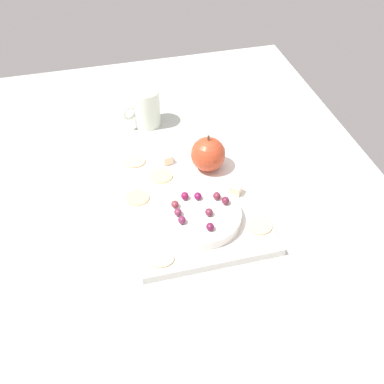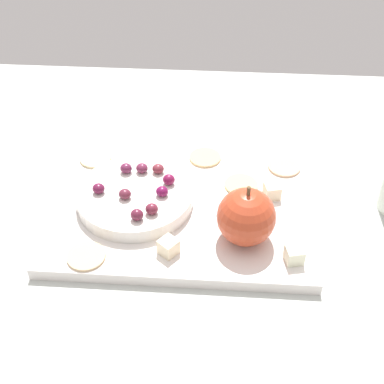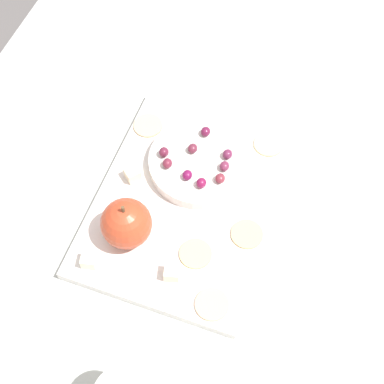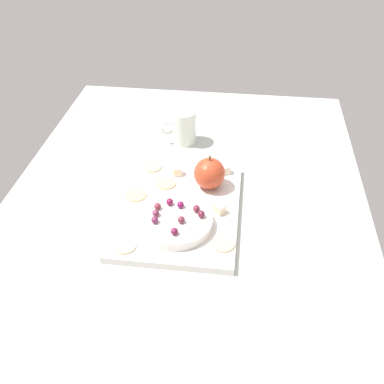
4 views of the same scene
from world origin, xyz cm
name	(u,v)px [view 3 (image 3 of 4)]	position (x,y,z in cm)	size (l,w,h in cm)	color
table	(188,197)	(0.00, 0.00, 2.29)	(140.61, 90.51, 4.58)	#B2B8B1
platter	(186,202)	(2.75, 0.81, 5.49)	(37.86, 28.41, 1.81)	silver
serving_dish	(200,162)	(-4.10, 0.70, 7.47)	(17.05, 17.05, 2.15)	white
apple_whole	(126,224)	(11.88, -5.58, 10.35)	(7.92, 7.92, 7.92)	#BB4024
apple_stem	(123,209)	(11.88, -5.58, 14.91)	(0.50, 0.50, 1.20)	brown
cheese_cube_0	(89,260)	(18.28, -9.31, 7.51)	(2.23, 2.23, 2.23)	#EDF0CB
cheese_cube_1	(172,273)	(16.00, 3.23, 7.51)	(2.23, 2.23, 2.23)	#F1E6BE
cheese_cube_2	(132,174)	(1.79, -9.02, 7.51)	(2.23, 2.23, 2.23)	#F9E7BD
cracker_0	(148,126)	(-8.99, -10.60, 6.59)	(5.12, 5.12, 0.40)	#D4B487
cracker_1	(247,234)	(5.63, 11.98, 6.59)	(5.12, 5.12, 0.40)	#DFB87D
cracker_2	(212,304)	(18.36, 10.41, 6.59)	(5.12, 5.12, 0.40)	#E2B388
cracker_3	(269,144)	(-12.17, 10.56, 6.59)	(5.12, 5.12, 0.40)	beige
cracker_4	(196,254)	(11.48, 5.46, 6.59)	(5.12, 5.12, 0.40)	#DAC480
grape_0	(204,131)	(-9.20, -0.35, 9.31)	(1.78, 1.60, 1.53)	maroon
grape_1	(167,163)	(-1.00, -3.82, 9.35)	(1.78, 1.60, 1.61)	maroon
grape_2	(164,152)	(-2.85, -5.14, 9.38)	(1.78, 1.60, 1.68)	maroon
grape_3	(189,175)	(-0.17, 0.32, 9.30)	(1.78, 1.60, 1.50)	maroon
grape_4	(227,154)	(-6.01, 4.90, 9.33)	(1.78, 1.60, 1.57)	#662343
grape_5	(193,148)	(-5.22, -0.93, 9.30)	(1.78, 1.60, 1.50)	maroon
grape_6	(220,178)	(-1.17, 5.19, 9.27)	(1.78, 1.60, 1.46)	maroon
grape_7	(201,183)	(0.70, 2.64, 9.36)	(1.78, 1.60, 1.63)	maroon
grape_8	(224,166)	(-3.63, 5.15, 9.30)	(1.78, 1.60, 1.51)	#6E2744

